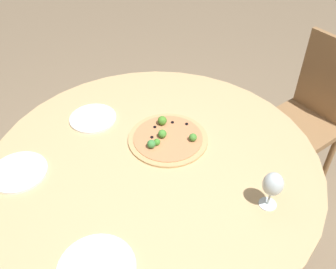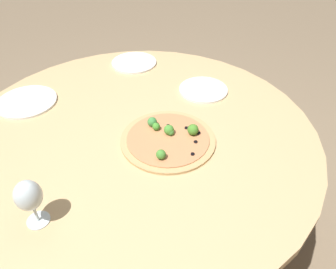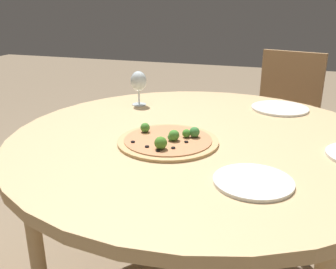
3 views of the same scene
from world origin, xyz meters
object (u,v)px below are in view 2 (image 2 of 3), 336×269
object	(u,v)px
wine_glass	(29,196)
plate_side	(134,63)
pizza	(168,138)
plate_far	(27,102)
plate_near	(203,90)

from	to	relation	value
wine_glass	plate_side	bearing A→B (deg)	-111.55
pizza	plate_far	bearing A→B (deg)	-32.13
pizza	plate_side	world-z (taller)	pizza
wine_glass	plate_near	world-z (taller)	wine_glass
pizza	plate_near	distance (m)	0.38
plate_near	plate_far	bearing A→B (deg)	-2.75
plate_far	plate_side	bearing A→B (deg)	-150.47
plate_near	plate_side	world-z (taller)	same
wine_glass	plate_side	xyz separation A→B (m)	(-0.36, -0.91, -0.10)
pizza	plate_near	world-z (taller)	pizza
wine_glass	plate_far	bearing A→B (deg)	-78.64
plate_near	plate_far	xyz separation A→B (m)	(0.77, -0.04, 0.00)
pizza	plate_far	size ratio (longest dim) A/B	1.40
wine_glass	plate_far	world-z (taller)	wine_glass
pizza	wine_glass	bearing A→B (deg)	33.61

